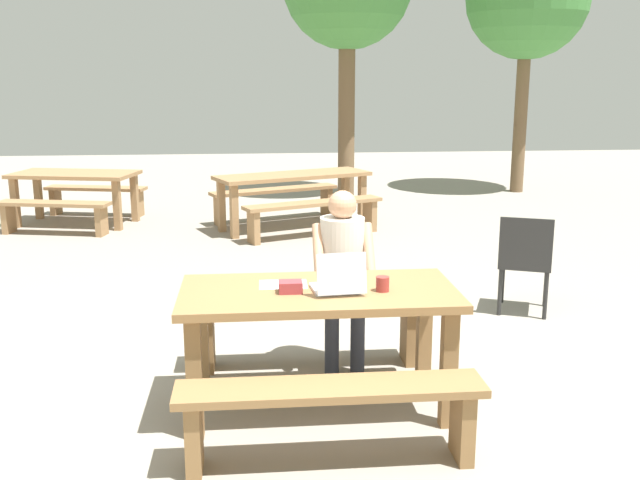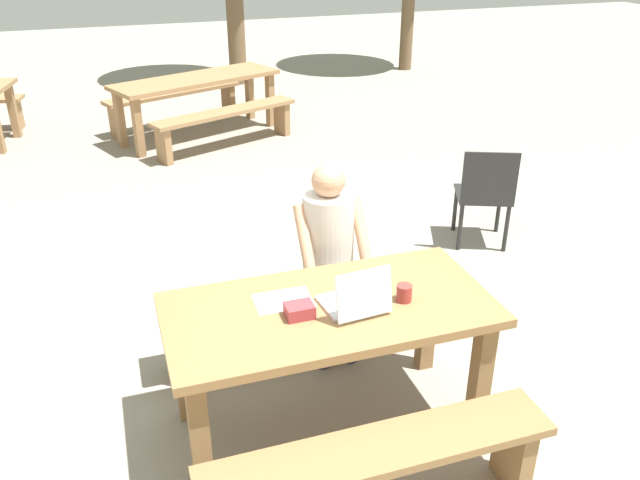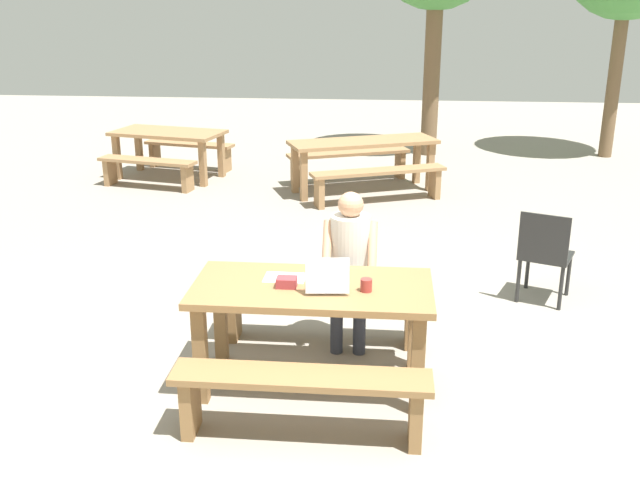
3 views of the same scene
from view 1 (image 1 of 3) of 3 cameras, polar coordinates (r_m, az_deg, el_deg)
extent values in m
plane|color=gray|center=(4.73, -0.11, -12.94)|extent=(30.00, 30.00, 0.00)
cube|color=olive|center=(4.45, -0.11, -4.18)|extent=(1.68, 0.82, 0.05)
cube|color=olive|center=(4.29, -9.79, -10.59)|extent=(0.09, 0.09, 0.73)
cube|color=olive|center=(4.42, 10.02, -9.86)|extent=(0.09, 0.09, 0.73)
cube|color=olive|center=(4.87, -9.26, -7.68)|extent=(0.09, 0.09, 0.73)
cube|color=olive|center=(4.98, 8.14, -7.14)|extent=(0.09, 0.09, 0.73)
cube|color=olive|center=(3.92, 0.84, -11.56)|extent=(1.64, 0.30, 0.05)
cube|color=olive|center=(4.02, -9.82, -14.79)|extent=(0.08, 0.24, 0.41)
cube|color=olive|center=(4.15, 11.07, -13.86)|extent=(0.08, 0.24, 0.41)
cube|color=olive|center=(5.20, -0.81, -5.29)|extent=(1.64, 0.30, 0.05)
cube|color=olive|center=(5.27, -8.71, -7.83)|extent=(0.08, 0.24, 0.41)
cube|color=olive|center=(5.38, 6.94, -7.35)|extent=(0.08, 0.24, 0.41)
cube|color=silver|center=(4.43, 1.30, -3.79)|extent=(0.32, 0.27, 0.02)
cube|color=silver|center=(4.26, 1.71, -2.66)|extent=(0.30, 0.08, 0.24)
cube|color=#0F1933|center=(4.27, 1.69, -2.61)|extent=(0.27, 0.07, 0.22)
cube|color=#993338|center=(4.38, -2.32, -3.67)|extent=(0.14, 0.11, 0.07)
cube|color=white|center=(4.55, -2.90, -3.48)|extent=(0.30, 0.22, 0.00)
cylinder|color=#99332D|center=(4.41, 4.91, -3.44)|extent=(0.08, 0.08, 0.09)
cylinder|color=#333847|center=(5.11, 0.93, -8.08)|extent=(0.10, 0.10, 0.46)
cylinder|color=#333847|center=(5.14, 2.95, -8.00)|extent=(0.10, 0.10, 0.46)
cube|color=#333847|center=(5.12, 1.84, -4.86)|extent=(0.28, 0.28, 0.12)
cylinder|color=silver|center=(5.12, 1.74, -1.23)|extent=(0.31, 0.31, 0.54)
cylinder|color=tan|center=(5.00, -0.12, -1.19)|extent=(0.07, 0.32, 0.41)
cylinder|color=tan|center=(5.04, 3.86, -1.09)|extent=(0.07, 0.32, 0.41)
sphere|color=tan|center=(5.04, 1.77, 2.76)|extent=(0.20, 0.20, 0.20)
cube|color=#262626|center=(6.65, 15.71, -1.80)|extent=(0.57, 0.57, 0.02)
cube|color=#262626|center=(6.39, 15.78, -0.28)|extent=(0.41, 0.19, 0.44)
cylinder|color=#262626|center=(6.89, 17.23, -3.29)|extent=(0.04, 0.04, 0.42)
cylinder|color=#262626|center=(6.89, 14.07, -3.07)|extent=(0.04, 0.04, 0.42)
cylinder|color=#262626|center=(6.52, 17.21, -4.18)|extent=(0.04, 0.04, 0.42)
cylinder|color=#262626|center=(6.53, 13.87, -3.96)|extent=(0.04, 0.04, 0.42)
cube|color=#9E754C|center=(10.63, -18.64, 4.89)|extent=(1.79, 1.17, 0.05)
cube|color=#9E754C|center=(10.75, -22.70, 2.68)|extent=(0.11, 0.11, 0.68)
cube|color=#9E754C|center=(10.11, -15.56, 2.62)|extent=(0.11, 0.11, 0.68)
cube|color=#9E754C|center=(11.29, -21.15, 3.26)|extent=(0.11, 0.11, 0.68)
cube|color=#9E754C|center=(10.68, -14.27, 3.22)|extent=(0.11, 0.11, 0.68)
cube|color=#9E754C|center=(10.10, -20.11, 2.69)|extent=(1.51, 0.62, 0.05)
cube|color=#9E754C|center=(10.45, -23.16, 1.55)|extent=(0.13, 0.25, 0.38)
cube|color=#9E754C|center=(9.86, -16.70, 1.43)|extent=(0.13, 0.25, 0.38)
cube|color=#9E754C|center=(11.26, -17.11, 3.89)|extent=(1.51, 0.62, 0.05)
cube|color=#9E754C|center=(11.57, -19.94, 2.83)|extent=(0.13, 0.25, 0.38)
cube|color=#9E754C|center=(11.04, -13.99, 2.78)|extent=(0.13, 0.25, 0.38)
cube|color=#9E754C|center=(9.83, -2.12, 5.05)|extent=(2.18, 1.41, 0.05)
cube|color=#9E754C|center=(9.31, -6.72, 2.21)|extent=(0.12, 0.12, 0.69)
cube|color=#9E754C|center=(10.12, 3.30, 3.14)|extent=(0.12, 0.12, 0.69)
cube|color=#9E754C|center=(9.74, -7.71, 2.65)|extent=(0.12, 0.12, 0.69)
cube|color=#9E754C|center=(10.52, 1.99, 3.52)|extent=(0.12, 0.12, 0.69)
cube|color=#9E754C|center=(9.33, -0.47, 2.88)|extent=(1.85, 0.99, 0.05)
cube|color=#9E754C|center=(9.03, -5.21, 1.00)|extent=(0.16, 0.25, 0.41)
cube|color=#9E754C|center=(9.78, 3.91, 1.94)|extent=(0.16, 0.25, 0.41)
cube|color=#9E754C|center=(10.42, -3.57, 3.92)|extent=(1.85, 0.99, 0.05)
cube|color=#9E754C|center=(10.15, -7.87, 2.26)|extent=(0.16, 0.25, 0.41)
cube|color=#9E754C|center=(10.82, 0.51, 3.04)|extent=(0.16, 0.25, 0.41)
cylinder|color=brown|center=(12.51, 2.08, 10.00)|extent=(0.28, 0.28, 2.85)
cylinder|color=brown|center=(13.36, 15.40, 9.38)|extent=(0.22, 0.22, 2.69)
camera|label=2|loc=(1.73, -27.10, 29.03)|focal=36.87mm
camera|label=3|loc=(1.18, 118.53, 28.09)|focal=40.81mm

